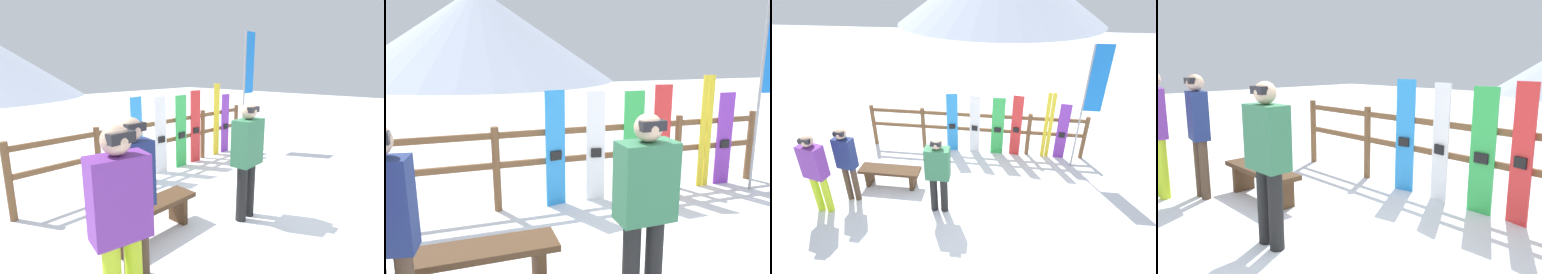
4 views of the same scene
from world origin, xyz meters
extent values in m
cone|color=#B2BCD1|center=(0.00, 24.17, 3.00)|extent=(18.00, 18.00, 6.00)
cylinder|color=brown|center=(-1.31, 2.17, 0.55)|extent=(0.10, 0.10, 1.10)
cylinder|color=brown|center=(0.00, 2.17, 0.55)|extent=(0.10, 0.10, 1.10)
cylinder|color=brown|center=(1.31, 2.17, 0.55)|extent=(0.10, 0.10, 1.10)
cylinder|color=brown|center=(2.63, 2.17, 0.55)|extent=(0.10, 0.10, 1.10)
cube|color=brown|center=(0.00, 2.17, 0.60)|extent=(5.25, 0.05, 0.08)
cube|color=brown|center=(0.00, 2.17, 0.99)|extent=(5.25, 0.05, 0.08)
cube|color=#4C331E|center=(-1.62, 0.50, 0.39)|extent=(1.28, 0.36, 0.06)
cube|color=#4C331E|center=(-1.14, 0.50, 0.18)|extent=(0.08, 0.29, 0.36)
cylinder|color=black|center=(-0.54, -0.10, 0.38)|extent=(0.14, 0.14, 0.77)
cylinder|color=black|center=(-0.35, -0.10, 0.38)|extent=(0.14, 0.14, 0.77)
cube|color=#33724C|center=(-0.44, -0.10, 1.07)|extent=(0.44, 0.25, 0.61)
sphere|color=#D8B293|center=(-0.44, -0.10, 1.48)|extent=(0.21, 0.21, 0.21)
cube|color=black|center=(-0.44, -0.16, 1.51)|extent=(0.19, 0.07, 0.07)
cube|color=#288CE0|center=(-0.56, 2.11, 0.77)|extent=(0.27, 0.07, 1.53)
cube|color=black|center=(-0.56, 2.08, 0.69)|extent=(0.15, 0.06, 0.12)
cube|color=white|center=(0.00, 2.11, 0.75)|extent=(0.25, 0.07, 1.51)
cube|color=black|center=(0.00, 2.08, 0.68)|extent=(0.14, 0.05, 0.12)
cube|color=green|center=(0.56, 2.11, 0.74)|extent=(0.30, 0.03, 1.49)
cube|color=black|center=(0.56, 2.08, 0.67)|extent=(0.17, 0.03, 0.12)
cube|color=red|center=(1.00, 2.11, 0.78)|extent=(0.25, 0.07, 1.56)
cube|color=black|center=(1.00, 2.08, 0.70)|extent=(0.14, 0.05, 0.12)
cube|color=yellow|center=(1.69, 2.11, 0.84)|extent=(0.09, 0.02, 1.67)
cube|color=yellow|center=(1.79, 2.11, 0.84)|extent=(0.09, 0.02, 1.67)
cube|color=purple|center=(2.08, 2.11, 0.71)|extent=(0.25, 0.04, 1.41)
cube|color=black|center=(2.08, 2.08, 0.64)|extent=(0.14, 0.04, 0.12)
cylinder|color=#99999E|center=(2.33, 1.76, 1.42)|extent=(0.04, 0.04, 2.83)
camera|label=1|loc=(-3.73, -2.12, 2.02)|focal=28.00mm
camera|label=2|loc=(-1.74, -2.43, 2.03)|focal=35.00mm
camera|label=3|loc=(0.60, -4.38, 4.06)|focal=28.00mm
camera|label=4|loc=(2.51, -1.89, 1.75)|focal=35.00mm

